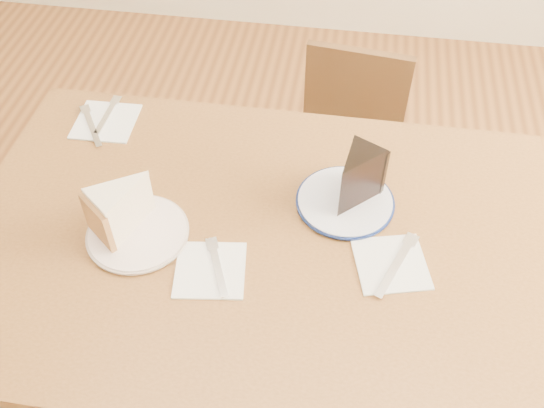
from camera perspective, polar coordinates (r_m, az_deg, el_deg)
The scene contains 14 objects.
ground at distance 1.85m, azimuth -0.93°, elevation -17.89°, with size 4.00×4.00×0.00m, color #522E16.
table at distance 1.29m, azimuth -1.28°, elevation -5.90°, with size 1.20×0.80×0.75m.
chair_far at distance 1.86m, azimuth 6.69°, elevation 3.96°, with size 0.40×0.40×0.73m.
plate_cream at distance 1.24m, azimuth -12.51°, elevation -2.70°, with size 0.19×0.19×0.01m, color white.
plate_navy at distance 1.27m, azimuth 6.89°, elevation 0.22°, with size 0.20×0.20×0.01m, color white.
carrot_cake at distance 1.22m, azimuth -13.52°, elevation -0.22°, with size 0.09×0.12×0.09m, color #F8E8CD, non-canonical shape.
chocolate_cake at distance 1.23m, azimuth 7.69°, elevation 2.06°, with size 0.08×0.11×0.11m, color black, non-canonical shape.
napkin_cream at distance 1.16m, azimuth -5.84°, elevation -6.19°, with size 0.13×0.13×0.00m, color white.
napkin_navy at distance 1.19m, azimuth 11.14°, elevation -5.54°, with size 0.13×0.13×0.00m, color white.
napkin_spare at distance 1.51m, azimuth -15.37°, elevation 7.51°, with size 0.14×0.14×0.00m, color white.
fork_cream at distance 1.16m, azimuth -5.14°, elevation -5.94°, with size 0.01×0.14×0.00m, color silver.
knife_navy at distance 1.18m, azimuth 11.60°, elevation -5.67°, with size 0.02×0.17×0.00m, color silver.
fork_spare at distance 1.52m, azimuth -15.24°, elevation 8.10°, with size 0.01×0.14×0.00m, color silver.
knife_spare at distance 1.50m, azimuth -16.62°, elevation 7.05°, with size 0.01×0.16×0.00m, color silver.
Camera 1 is at (0.15, -0.75, 1.69)m, focal length 40.00 mm.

